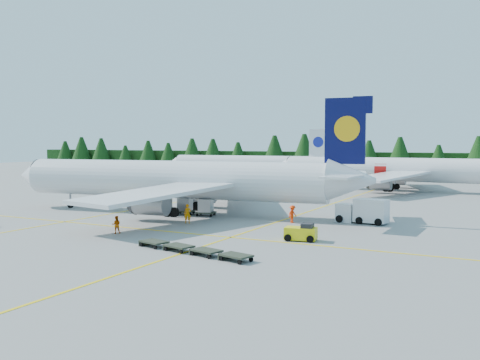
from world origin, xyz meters
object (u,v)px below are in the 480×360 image
at_px(airliner_red, 379,170).
at_px(airstairs, 106,200).
at_px(airliner_navy, 164,180).
at_px(baggage_tug, 302,233).
at_px(service_truck, 362,211).

xyz_separation_m(airliner_red, airstairs, (-26.63, -40.26, -2.88)).
xyz_separation_m(airliner_navy, baggage_tug, (21.12, -9.58, -3.22)).
xyz_separation_m(airliner_red, service_truck, (7.41, -39.53, -2.35)).
distance_m(airliner_navy, airliner_red, 45.14).
xyz_separation_m(airstairs, baggage_tug, (32.05, -11.64, -0.02)).
distance_m(airliner_red, service_truck, 40.29).
bearing_deg(airstairs, baggage_tug, 3.05).
height_order(airliner_red, airstairs, airliner_red).
bearing_deg(service_truck, airstairs, -173.15).
distance_m(airliner_navy, airstairs, 11.57).
relative_size(airliner_navy, airstairs, 7.89).
distance_m(airliner_navy, baggage_tug, 23.42).
bearing_deg(airstairs, airliner_red, 79.53).
bearing_deg(service_truck, baggage_tug, -93.50).
height_order(airliner_navy, airliner_red, airliner_navy).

